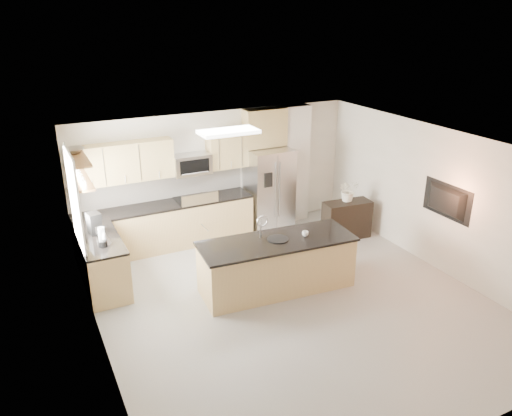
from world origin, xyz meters
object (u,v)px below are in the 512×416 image
microwave (191,164)px  refrigerator (269,189)px  flower_vase (349,185)px  island (277,264)px  blender (102,238)px  bowl (74,150)px  television (443,201)px  range (196,220)px  credenza (347,220)px  platter (278,239)px  kettle (104,237)px  cup (305,234)px  coffee_maker (94,224)px

microwave → refrigerator: 1.82m
refrigerator → flower_vase: size_ratio=2.55×
refrigerator → island: bearing=-114.7°
blender → island: bearing=-21.2°
microwave → bowl: bearing=-159.7°
television → refrigerator: bearing=31.0°
refrigerator → bowl: (-3.91, -0.66, 1.50)m
island → flower_vase: (2.36, 1.25, 0.69)m
flower_vase → television: (0.58, -1.96, 0.21)m
range → flower_vase: size_ratio=1.64×
range → television: 4.78m
credenza → television: bearing=-66.3°
range → platter: size_ratio=3.15×
range → kettle: kettle is taller
platter → kettle: kettle is taller
blender → microwave: bearing=36.0°
blender → range: bearing=33.7°
microwave → blender: microwave is taller
bowl → platter: bearing=-30.7°
platter → flower_vase: 2.65m
bowl → television: (5.76, -2.41, -1.04)m
microwave → refrigerator: size_ratio=0.43×
refrigerator → island: refrigerator is taller
bowl → credenza: bearing=-5.7°
microwave → flower_vase: (2.93, -1.28, -0.49)m
flower_vase → blender: bearing=-177.4°
range → platter: (0.59, -2.40, 0.45)m
microwave → television: size_ratio=0.71×
refrigerator → kettle: 3.89m
blender → credenza: bearing=1.9°
cup → blender: 3.34m
platter → range: bearing=103.9°
television → range: bearing=48.4°
credenza → coffee_maker: size_ratio=2.68×
credenza → kettle: (-4.92, -0.07, 0.64)m
island → platter: bearing=34.0°
coffee_maker → bowl: bowl is taller
range → microwave: bearing=90.0°
credenza → blender: 5.01m
flower_vase → refrigerator: bearing=138.8°
range → coffee_maker: size_ratio=3.08×
range → bowl: bearing=-162.5°
refrigerator → platter: (-1.06, -2.35, 0.03)m
blender → bowl: size_ratio=0.80×
range → refrigerator: bearing=-1.6°
island → coffee_maker: bearing=153.3°
kettle → flower_vase: bearing=1.6°
platter → island: bearing=-150.4°
kettle → coffee_maker: size_ratio=0.70×
refrigerator → credenza: size_ratio=1.79×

